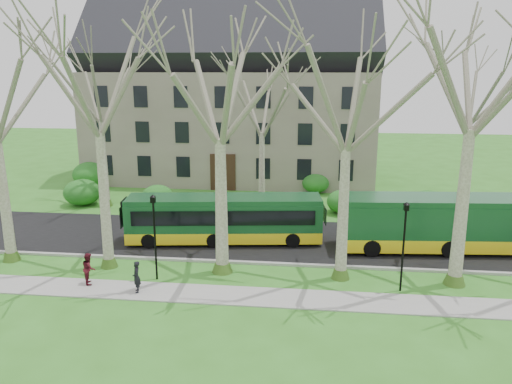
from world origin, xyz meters
TOP-DOWN VIEW (x-y plane):
  - ground at (0.00, 0.00)m, footprint 120.00×120.00m
  - sidewalk at (0.00, -2.50)m, footprint 70.00×2.00m
  - road at (0.00, 5.50)m, footprint 80.00×8.00m
  - curb at (0.00, 1.50)m, footprint 80.00×0.25m
  - building at (-6.00, 24.00)m, footprint 26.50×12.20m
  - tree_row_verge at (0.00, 0.30)m, footprint 49.00×7.00m
  - tree_row_far at (-1.33, 11.00)m, footprint 33.00×7.00m
  - lamp_row at (-0.00, -1.00)m, footprint 36.22×0.22m
  - hedges at (-4.67, 14.00)m, footprint 30.60×8.60m
  - bus_lead at (-3.55, 4.82)m, footprint 11.83×3.89m
  - bus_follow at (9.94, 4.90)m, footprint 13.24×3.80m
  - pedestrian_a at (-6.43, -2.67)m, footprint 0.55×0.65m
  - pedestrian_b at (-9.08, -1.98)m, footprint 0.86×0.94m

SIDE VIEW (x-z plane):
  - ground at x=0.00m, z-range 0.00..0.00m
  - sidewalk at x=0.00m, z-range 0.00..0.06m
  - road at x=0.00m, z-range 0.00..0.06m
  - curb at x=0.00m, z-range 0.00..0.14m
  - pedestrian_a at x=-6.43m, z-range 0.06..1.58m
  - pedestrian_b at x=-9.08m, z-range 0.06..1.62m
  - hedges at x=-4.67m, z-range 0.00..2.00m
  - bus_lead at x=-3.55m, z-range 0.06..2.96m
  - bus_follow at x=9.94m, z-range 0.06..3.32m
  - lamp_row at x=0.00m, z-range 0.42..4.72m
  - tree_row_far at x=-1.33m, z-range 0.00..12.00m
  - tree_row_verge at x=0.00m, z-range 0.00..14.00m
  - building at x=-6.00m, z-range 0.07..16.07m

